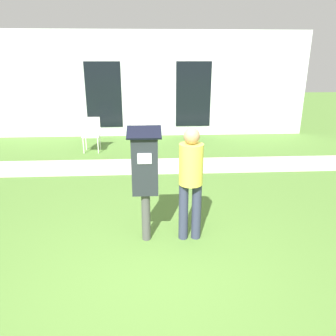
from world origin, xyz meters
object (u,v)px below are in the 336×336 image
outdoor_chair_middle (139,129)px  person_standing (191,176)px  outdoor_chair_left (92,132)px  parking_meter (145,171)px

outdoor_chair_middle → person_standing: bearing=-102.5°
outdoor_chair_left → outdoor_chair_middle: (1.25, 0.29, 0.00)m
person_standing → parking_meter: bearing=-153.1°
parking_meter → outdoor_chair_middle: (-0.22, 4.97, -0.49)m
outdoor_chair_left → person_standing: bearing=-48.8°
outdoor_chair_left → outdoor_chair_middle: bearing=30.4°
person_standing → outdoor_chair_middle: person_standing is taller
parking_meter → person_standing: parking_meter is taller
person_standing → outdoor_chair_middle: 5.05m
outdoor_chair_left → outdoor_chair_middle: size_ratio=1.00×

